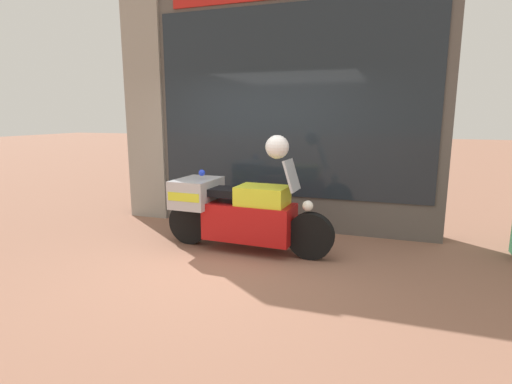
# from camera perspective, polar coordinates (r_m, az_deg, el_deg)

# --- Properties ---
(ground_plane) EXTENTS (60.00, 60.00, 0.00)m
(ground_plane) POSITION_cam_1_polar(r_m,az_deg,el_deg) (4.94, -4.61, -10.51)
(ground_plane) COLOR #8E604C
(shop_building) EXTENTS (5.21, 0.55, 3.85)m
(shop_building) POSITION_cam_1_polar(r_m,az_deg,el_deg) (6.58, -0.47, 12.07)
(shop_building) COLOR #56514C
(shop_building) RESTS_ON ground
(window_display) EXTENTS (4.04, 0.30, 1.82)m
(window_display) POSITION_cam_1_polar(r_m,az_deg,el_deg) (6.57, 4.73, -1.07)
(window_display) COLOR slate
(window_display) RESTS_ON ground
(paramedic_motorcycle) EXTENTS (2.36, 0.74, 1.26)m
(paramedic_motorcycle) POSITION_cam_1_polar(r_m,az_deg,el_deg) (5.38, -2.84, -2.65)
(paramedic_motorcycle) COLOR black
(paramedic_motorcycle) RESTS_ON ground
(white_helmet) EXTENTS (0.30, 0.30, 0.30)m
(white_helmet) POSITION_cam_1_polar(r_m,az_deg,el_deg) (5.03, 3.04, 6.44)
(white_helmet) COLOR white
(white_helmet) RESTS_ON paramedic_motorcycle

